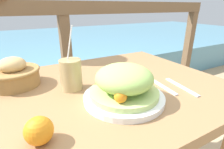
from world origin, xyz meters
name	(u,v)px	position (x,y,z in m)	size (l,w,h in m)	color
patio_table	(110,108)	(0.00, 0.00, 0.65)	(0.96, 0.78, 0.77)	#997047
railing_fence	(65,43)	(0.00, 0.68, 0.83)	(2.80, 0.08, 1.11)	brown
sea_backdrop	(35,51)	(0.00, 3.18, 0.22)	(12.00, 4.00, 0.44)	#568EA8
salad_plate	(124,85)	(-0.02, -0.14, 0.82)	(0.28, 0.28, 0.13)	white
drink_glass	(71,75)	(-0.15, 0.04, 0.83)	(0.08, 0.08, 0.25)	tan
bread_basket	(14,74)	(-0.35, 0.18, 0.82)	(0.20, 0.20, 0.12)	olive
fork	(161,86)	(0.18, -0.12, 0.77)	(0.04, 0.18, 0.00)	silver
knife	(181,87)	(0.24, -0.17, 0.77)	(0.04, 0.18, 0.00)	silver
orange_near_basket	(39,131)	(-0.31, -0.21, 0.80)	(0.07, 0.07, 0.07)	orange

